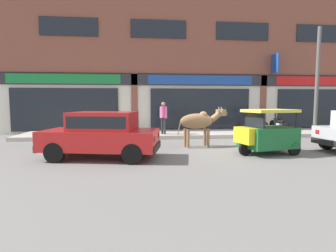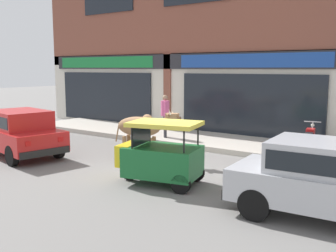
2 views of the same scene
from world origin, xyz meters
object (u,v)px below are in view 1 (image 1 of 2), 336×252
object	(u,v)px
cow	(199,121)
motorcycle_1	(279,124)
car_0	(102,133)
motorcycle_0	(258,124)
utility_pole	(317,81)
auto_rickshaw	(266,135)
pedestrian	(163,114)

from	to	relation	value
cow	motorcycle_1	xyz separation A→B (m)	(5.29, 3.59, -0.44)
car_0	motorcycle_0	world-z (taller)	car_0
motorcycle_0	motorcycle_1	world-z (taller)	same
utility_pole	car_0	bearing A→B (deg)	-156.97
cow	utility_pole	size ratio (longest dim) A/B	0.40
auto_rickshaw	motorcycle_1	xyz separation A→B (m)	(3.34, 5.27, -0.10)
utility_pole	auto_rickshaw	bearing A→B (deg)	-138.44
cow	utility_pole	xyz separation A→B (m)	(6.60, 2.44, 1.84)
car_0	motorcycle_1	bearing A→B (deg)	31.80
cow	motorcycle_0	distance (m)	5.27
car_0	pedestrian	xyz separation A→B (m)	(2.30, 4.65, 0.35)
motorcycle_1	pedestrian	distance (m)	6.54
cow	motorcycle_0	size ratio (longest dim) A/B	1.17
cow	car_0	bearing A→B (deg)	-152.07
utility_pole	pedestrian	bearing A→B (deg)	177.31
auto_rickshaw	pedestrian	distance (m)	5.49
car_0	pedestrian	bearing A→B (deg)	63.65
car_0	utility_pole	distance (m)	11.14
motorcycle_1	car_0	bearing A→B (deg)	-148.20
car_0	utility_pole	xyz separation A→B (m)	(10.08, 4.29, 2.03)
car_0	utility_pole	size ratio (longest dim) A/B	0.71
motorcycle_1	utility_pole	size ratio (longest dim) A/B	0.34
car_0	auto_rickshaw	world-z (taller)	auto_rickshaw
auto_rickshaw	pedestrian	size ratio (longest dim) A/B	1.33
auto_rickshaw	utility_pole	size ratio (longest dim) A/B	0.40
auto_rickshaw	motorcycle_1	size ratio (longest dim) A/B	1.18
auto_rickshaw	utility_pole	world-z (taller)	utility_pole
cow	pedestrian	size ratio (longest dim) A/B	1.32
motorcycle_1	utility_pole	world-z (taller)	utility_pole
pedestrian	utility_pole	xyz separation A→B (m)	(7.78, -0.37, 1.69)
cow	pedestrian	world-z (taller)	pedestrian
cow	car_0	xyz separation A→B (m)	(-3.49, -1.85, -0.19)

